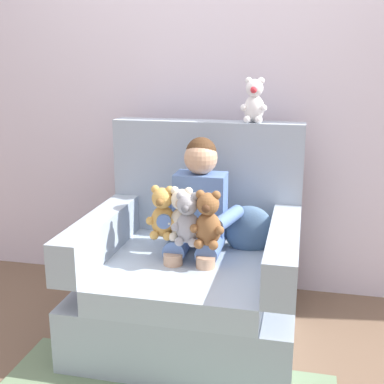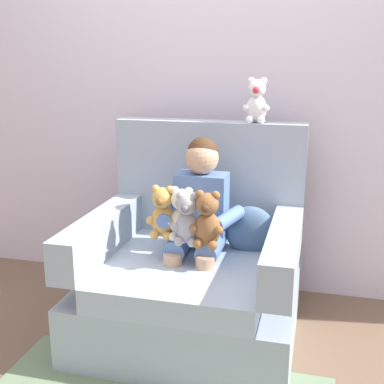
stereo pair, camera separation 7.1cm
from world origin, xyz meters
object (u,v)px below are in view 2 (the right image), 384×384
at_px(plush_cream, 182,215).
at_px(plush_grey, 187,220).
at_px(plush_brown, 207,221).
at_px(plush_white_on_backrest, 257,102).
at_px(plush_honey, 163,213).
at_px(throw_pillow, 250,231).
at_px(seated_child, 199,212).
at_px(armchair, 194,272).

bearing_deg(plush_cream, plush_grey, -69.38).
relative_size(plush_brown, plush_white_on_backrest, 1.14).
bearing_deg(plush_white_on_backrest, plush_grey, -123.62).
bearing_deg(plush_honey, plush_brown, 5.93).
relative_size(plush_white_on_backrest, throw_pillow, 0.91).
bearing_deg(seated_child, plush_grey, -95.26).
bearing_deg(plush_brown, plush_white_on_backrest, 75.66).
xyz_separation_m(plush_brown, plush_white_on_backrest, (0.14, 0.52, 0.50)).
distance_m(plush_brown, plush_white_on_backrest, 0.74).
distance_m(plush_honey, throw_pillow, 0.48).
bearing_deg(plush_cream, plush_honey, 160.95).
bearing_deg(seated_child, plush_cream, -113.53).
height_order(seated_child, plush_cream, seated_child).
bearing_deg(plush_cream, armchair, 55.81).
xyz_separation_m(plush_grey, plush_white_on_backrest, (0.24, 0.51, 0.51)).
relative_size(seated_child, plush_cream, 3.13).
height_order(plush_brown, plush_grey, plush_brown).
bearing_deg(plush_honey, plush_cream, 19.83).
bearing_deg(plush_cream, throw_pillow, 20.99).
relative_size(plush_cream, throw_pillow, 1.01).
distance_m(plush_grey, throw_pillow, 0.41).
height_order(plush_white_on_backrest, throw_pillow, plush_white_on_backrest).
bearing_deg(plush_white_on_backrest, throw_pillow, -94.21).
distance_m(plush_brown, plush_cream, 0.16).
bearing_deg(plush_grey, plush_brown, 12.97).
bearing_deg(throw_pillow, plush_white_on_backrest, 94.10).
bearing_deg(plush_grey, throw_pillow, 67.07).
bearing_deg(plush_white_on_backrest, plush_brown, -113.64).
bearing_deg(seated_child, armchair, -125.12).
bearing_deg(plush_brown, plush_honey, 164.67).
bearing_deg(plush_honey, armchair, 59.73).
bearing_deg(plush_cream, plush_brown, -41.62).
xyz_separation_m(plush_cream, plush_white_on_backrest, (0.28, 0.46, 0.51)).
bearing_deg(armchair, throw_pillow, 25.48).
distance_m(plush_white_on_backrest, throw_pillow, 0.68).
bearing_deg(plush_brown, plush_grey, 174.78).
bearing_deg(plush_honey, plush_grey, -0.71).
relative_size(seated_child, plush_brown, 3.04).
distance_m(armchair, plush_grey, 0.37).
height_order(seated_child, plush_grey, seated_child).
bearing_deg(plush_grey, plush_cream, 146.42).
relative_size(plush_honey, throw_pillow, 1.01).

